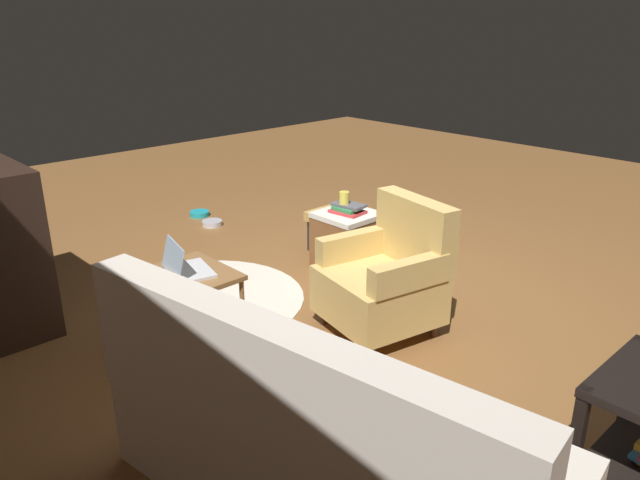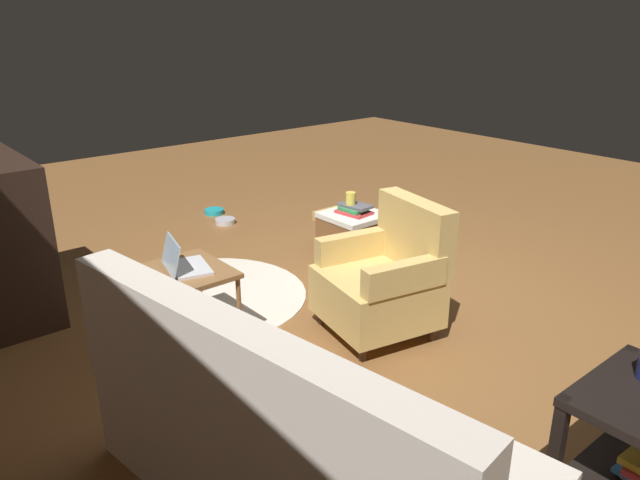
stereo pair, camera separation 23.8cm
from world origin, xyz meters
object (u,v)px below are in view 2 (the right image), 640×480
(tv_remote, at_px, (353,207))
(couch, at_px, (297,446))
(book_stack_hamper, at_px, (354,209))
(pet_bowl_steel, at_px, (225,221))
(pet_bowl_teal, at_px, (214,211))
(armchair, at_px, (385,280))
(yellow_mug, at_px, (351,198))
(ottoman, at_px, (344,218))
(laptop, at_px, (183,263))
(wicker_hamper, at_px, (353,241))
(laptop_desk, at_px, (191,277))

(tv_remote, bearing_deg, couch, 126.64)
(book_stack_hamper, xyz_separation_m, pet_bowl_steel, (1.68, 0.20, -0.49))
(pet_bowl_teal, bearing_deg, book_stack_hamper, -176.55)
(armchair, height_order, book_stack_hamper, armchair)
(yellow_mug, bearing_deg, armchair, 149.65)
(armchair, height_order, pet_bowl_teal, armchair)
(armchair, xyz_separation_m, ottoman, (1.23, -0.76, -0.05))
(laptop, xyz_separation_m, pet_bowl_teal, (2.17, -1.47, -0.50))
(armchair, relative_size, tv_remote, 5.44)
(tv_remote, height_order, pet_bowl_steel, tv_remote)
(pet_bowl_steel, bearing_deg, wicker_hamper, -173.08)
(armchair, xyz_separation_m, yellow_mug, (0.91, -0.53, 0.24))
(yellow_mug, distance_m, tv_remote, 0.17)
(couch, height_order, wicker_hamper, couch)
(yellow_mug, bearing_deg, laptop_desk, 96.83)
(laptop_desk, relative_size, yellow_mug, 5.60)
(ottoman, bearing_deg, laptop_desk, 105.94)
(pet_bowl_steel, bearing_deg, ottoman, -162.88)
(laptop_desk, relative_size, pet_bowl_teal, 2.80)
(yellow_mug, distance_m, pet_bowl_teal, 2.08)
(laptop, distance_m, ottoman, 1.88)
(couch, height_order, ottoman, couch)
(armchair, relative_size, laptop, 2.34)
(pet_bowl_steel, bearing_deg, laptop_desk, 143.58)
(armchair, bearing_deg, laptop_desk, 54.32)
(pet_bowl_steel, bearing_deg, couch, 153.03)
(book_stack_hamper, bearing_deg, wicker_hamper, -40.78)
(laptop, relative_size, ottoman, 0.93)
(armchair, relative_size, book_stack_hamper, 3.09)
(tv_remote, xyz_separation_m, ottoman, (0.24, -0.13, -0.18))
(laptop_desk, xyz_separation_m, wicker_hamper, (0.16, -1.56, -0.18))
(pet_bowl_steel, height_order, pet_bowl_teal, same)
(couch, bearing_deg, yellow_mug, -47.32)
(laptop, height_order, yellow_mug, laptop)
(laptop, height_order, wicker_hamper, laptop)
(wicker_hamper, bearing_deg, laptop, 95.51)
(couch, relative_size, wicker_hamper, 4.17)
(laptop_desk, xyz_separation_m, yellow_mug, (0.18, -1.54, 0.18))
(armchair, bearing_deg, pet_bowl_teal, -8.36)
(laptop_desk, distance_m, book_stack_hamper, 1.57)
(yellow_mug, xyz_separation_m, tv_remote, (0.08, -0.10, -0.11))
(tv_remote, bearing_deg, yellow_mug, 122.56)
(wicker_hamper, xyz_separation_m, pet_bowl_steel, (1.67, 0.20, -0.22))
(couch, xyz_separation_m, armchair, (0.87, -1.40, 0.04))
(couch, distance_m, ottoman, 3.01)
(armchair, relative_size, yellow_mug, 8.70)
(laptop, distance_m, pet_bowl_teal, 2.67)
(laptop_desk, distance_m, laptop, 0.11)
(tv_remote, xyz_separation_m, pet_bowl_steel, (1.57, 0.28, -0.47))
(couch, height_order, book_stack_hamper, couch)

